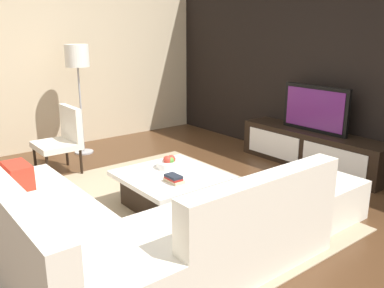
% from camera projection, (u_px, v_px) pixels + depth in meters
% --- Properties ---
extents(ground_plane, '(14.00, 14.00, 0.00)m').
position_uv_depth(ground_plane, '(170.00, 213.00, 4.25)').
color(ground_plane, '#4C301C').
extents(feature_wall_back, '(6.40, 0.12, 2.80)m').
position_uv_depth(feature_wall_back, '(332.00, 63.00, 5.47)').
color(feature_wall_back, black).
rests_on(feature_wall_back, ground).
extents(side_wall_left, '(0.12, 5.20, 2.80)m').
position_uv_depth(side_wall_left, '(61.00, 58.00, 6.40)').
color(side_wall_left, beige).
rests_on(side_wall_left, ground).
extents(area_rug, '(3.27, 2.66, 0.01)m').
position_uv_depth(area_rug, '(164.00, 209.00, 4.32)').
color(area_rug, tan).
rests_on(area_rug, ground).
extents(media_console, '(2.12, 0.49, 0.50)m').
position_uv_depth(media_console, '(312.00, 149.00, 5.61)').
color(media_console, black).
rests_on(media_console, ground).
extents(television, '(0.99, 0.06, 0.62)m').
position_uv_depth(television, '(315.00, 109.00, 5.45)').
color(television, black).
rests_on(television, media_console).
extents(sectional_couch, '(2.52, 2.39, 0.83)m').
position_uv_depth(sectional_couch, '(118.00, 232.00, 3.25)').
color(sectional_couch, silver).
rests_on(sectional_couch, ground).
extents(coffee_table, '(1.01, 0.98, 0.38)m').
position_uv_depth(coffee_table, '(171.00, 190.00, 4.33)').
color(coffee_table, black).
rests_on(coffee_table, ground).
extents(accent_chair_near, '(0.56, 0.52, 0.87)m').
position_uv_depth(accent_chair_near, '(63.00, 136.00, 5.35)').
color(accent_chair_near, black).
rests_on(accent_chair_near, ground).
extents(floor_lamp, '(0.34, 0.34, 1.63)m').
position_uv_depth(floor_lamp, '(77.00, 62.00, 5.92)').
color(floor_lamp, '#A5A5AA').
rests_on(floor_lamp, ground).
extents(ottoman, '(0.70, 0.70, 0.40)m').
position_uv_depth(ottoman, '(319.00, 198.00, 4.13)').
color(ottoman, silver).
rests_on(ottoman, ground).
extents(fruit_bowl, '(0.28, 0.28, 0.14)m').
position_uv_depth(fruit_bowl, '(169.00, 163.00, 4.46)').
color(fruit_bowl, silver).
rests_on(fruit_bowl, coffee_table).
extents(book_stack, '(0.22, 0.12, 0.08)m').
position_uv_depth(book_stack, '(174.00, 179.00, 4.03)').
color(book_stack, '#CCB78C').
rests_on(book_stack, coffee_table).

